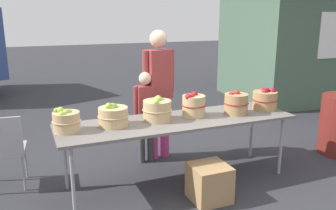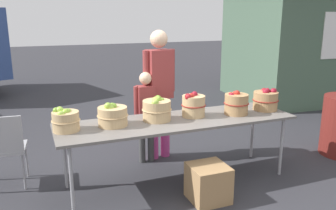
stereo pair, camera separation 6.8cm
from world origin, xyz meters
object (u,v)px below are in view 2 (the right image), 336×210
(market_table, at_px, (178,123))
(apple_basket_red_2, at_px, (266,100))
(apple_basket_red_0, at_px, (193,105))
(vendor_adult, at_px, (159,85))
(produce_crate, at_px, (208,183))
(child_customer, at_px, (146,110))
(apple_basket_green_1, at_px, (113,116))
(apple_basket_green_2, at_px, (157,109))
(apple_basket_green_0, at_px, (65,120))
(folding_chair, at_px, (5,145))
(apple_basket_red_1, at_px, (236,103))

(market_table, xyz_separation_m, apple_basket_red_2, (1.18, 0.00, 0.16))
(apple_basket_red_0, xyz_separation_m, vendor_adult, (-0.16, 0.70, 0.12))
(market_table, bearing_deg, apple_basket_red_0, 15.35)
(produce_crate, bearing_deg, child_customer, 103.22)
(market_table, height_order, apple_basket_red_0, apple_basket_red_0)
(apple_basket_green_1, height_order, produce_crate, apple_basket_green_1)
(apple_basket_green_2, bearing_deg, apple_basket_green_1, -178.62)
(apple_basket_red_2, distance_m, vendor_adult, 1.36)
(child_customer, bearing_deg, apple_basket_green_0, 29.90)
(apple_basket_green_0, relative_size, apple_basket_green_1, 0.87)
(folding_chair, bearing_deg, apple_basket_red_1, 172.61)
(apple_basket_green_1, distance_m, apple_basket_red_0, 0.95)
(apple_basket_red_1, bearing_deg, produce_crate, -141.16)
(vendor_adult, xyz_separation_m, child_customer, (-0.21, -0.08, -0.30))
(apple_basket_green_1, distance_m, apple_basket_red_1, 1.47)
(apple_basket_green_1, relative_size, apple_basket_green_2, 0.99)
(apple_basket_green_2, bearing_deg, folding_chair, 163.47)
(market_table, relative_size, apple_basket_red_0, 9.26)
(vendor_adult, bearing_deg, produce_crate, 86.41)
(apple_basket_green_1, bearing_deg, apple_basket_red_0, 0.19)
(apple_basket_green_2, height_order, folding_chair, apple_basket_green_2)
(apple_basket_green_0, bearing_deg, vendor_adult, 28.86)
(apple_basket_green_2, height_order, child_customer, child_customer)
(folding_chair, relative_size, produce_crate, 2.22)
(apple_basket_red_1, height_order, child_customer, child_customer)
(apple_basket_green_0, xyz_separation_m, produce_crate, (1.34, -0.58, -0.67))
(apple_basket_red_2, bearing_deg, vendor_adult, 146.13)
(apple_basket_green_0, xyz_separation_m, folding_chair, (-0.61, 0.49, -0.35))
(apple_basket_green_2, relative_size, folding_chair, 0.39)
(apple_basket_green_1, height_order, vendor_adult, vendor_adult)
(apple_basket_red_1, relative_size, child_customer, 0.25)
(vendor_adult, bearing_deg, apple_basket_green_1, 35.09)
(folding_chair, bearing_deg, apple_basket_red_2, 175.16)
(apple_basket_green_2, bearing_deg, market_table, -17.06)
(apple_basket_green_1, relative_size, vendor_adult, 0.19)
(apple_basket_red_1, xyz_separation_m, vendor_adult, (-0.68, 0.79, 0.13))
(produce_crate, bearing_deg, apple_basket_green_2, 120.56)
(child_customer, bearing_deg, vendor_adult, -159.23)
(vendor_adult, relative_size, child_customer, 1.43)
(vendor_adult, bearing_deg, apple_basket_red_1, 123.88)
(market_table, relative_size, vendor_adult, 1.58)
(apple_basket_green_0, distance_m, apple_basket_green_2, 0.99)
(child_customer, bearing_deg, apple_basket_red_1, 141.05)
(child_customer, bearing_deg, apple_basket_green_2, 83.11)
(apple_basket_green_0, height_order, apple_basket_red_2, apple_basket_red_2)
(apple_basket_green_0, relative_size, apple_basket_red_1, 0.97)
(child_customer, bearing_deg, apple_basket_green_1, 46.82)
(apple_basket_green_0, distance_m, apple_basket_red_1, 1.95)
(vendor_adult, distance_m, produce_crate, 1.52)
(apple_basket_red_2, distance_m, folding_chair, 3.08)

